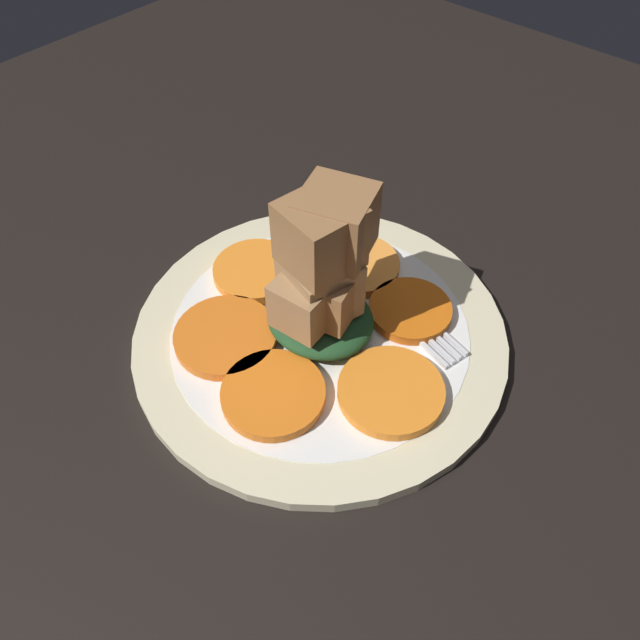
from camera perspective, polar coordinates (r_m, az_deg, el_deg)
table_slab at (r=50.05cm, az=0.00°, el=-2.33°), size 120.00×120.00×2.00cm
plate at (r=48.88cm, az=0.00°, el=-1.22°), size 28.98×28.98×1.05cm
carrot_slice_0 at (r=44.35cm, az=-4.30°, el=-6.76°), size 7.44×7.44×0.82cm
carrot_slice_1 at (r=44.64cm, az=6.50°, el=-6.48°), size 7.62×7.62×0.82cm
carrot_slice_2 at (r=49.65cm, az=8.24°, el=0.90°), size 6.54×6.54×0.82cm
carrot_slice_3 at (r=52.78cm, az=3.43°, el=5.04°), size 7.10×7.10×0.82cm
carrot_slice_4 at (r=52.48cm, az=-5.90°, el=4.50°), size 7.11×7.11×0.82cm
carrot_slice_5 at (r=47.94cm, az=-8.62°, el=-1.47°), size 7.87×7.87×0.82cm
center_pile at (r=44.49cm, az=0.14°, el=3.77°), size 8.53×8.48×11.99cm
fork at (r=50.83cm, az=6.01°, el=2.31°), size 17.45×5.62×0.40cm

